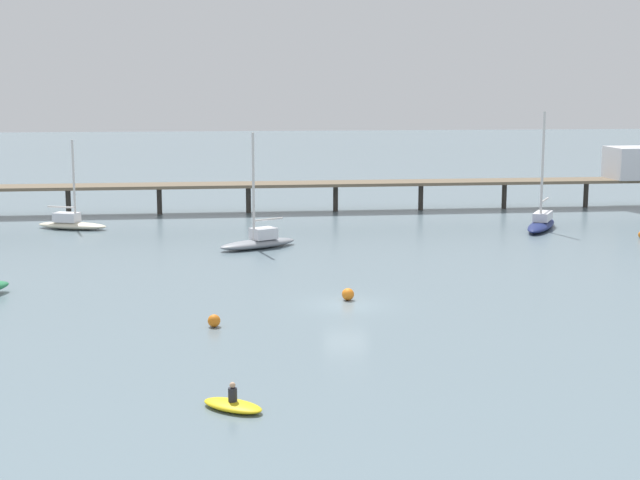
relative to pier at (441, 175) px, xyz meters
The scene contains 8 objects.
ground_plane 43.12m from the pier, 110.72° to the right, with size 400.00×400.00×0.00m, color slate.
pier is the anchor object (origin of this frame).
sailboat_cream 36.86m from the pier, 165.60° to the right, with size 6.81×4.09×7.90m.
sailboat_gray 28.47m from the pier, 133.35° to the right, with size 6.83×5.02×9.06m.
sailboat_navy 15.19m from the pier, 66.81° to the right, with size 5.57×7.98×10.37m.
dinghy_yellow 61.52m from the pier, 111.04° to the right, with size 2.90×2.63×1.14m.
mooring_buoy_far 50.05m from the pier, 117.22° to the right, with size 0.68×0.68×0.68m, color orange.
mooring_buoy_inner 41.93m from the pier, 110.90° to the right, with size 0.74×0.74×0.74m, color orange.
Camera 1 is at (-7.20, -52.84, 12.84)m, focal length 52.53 mm.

